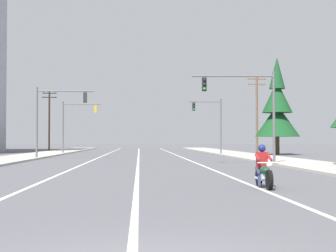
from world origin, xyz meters
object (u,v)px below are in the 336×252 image
object	(u,v)px
traffic_signal_near_left	(53,111)
utility_pole_left_far	(49,118)
traffic_signal_mid_right	(212,118)
utility_pole_right_far	(257,111)
conifer_tree_right_verge_far	(277,110)
traffic_signal_mid_left	(74,119)
traffic_signal_near_right	(250,102)
motorcycle_with_rider	(263,170)

from	to	relation	value
traffic_signal_near_left	utility_pole_left_far	xyz separation A→B (m)	(-6.67, 36.34, 0.97)
traffic_signal_mid_right	utility_pole_right_far	size ratio (longest dim) A/B	0.66
traffic_signal_near_left	traffic_signal_mid_right	size ratio (longest dim) A/B	1.00
traffic_signal_mid_right	utility_pole_left_far	bearing A→B (deg)	131.62
conifer_tree_right_verge_far	traffic_signal_mid_left	bearing A→B (deg)	166.25
utility_pole_left_far	conifer_tree_right_verge_far	bearing A→B (deg)	-41.18
traffic_signal_near_right	traffic_signal_mid_right	xyz separation A→B (m)	(0.69, 22.70, -0.12)
utility_pole_right_far	conifer_tree_right_verge_far	distance (m)	5.54
traffic_signal_near_left	conifer_tree_right_verge_far	xyz separation A→B (m)	(22.57, 10.76, 0.83)
conifer_tree_right_verge_far	motorcycle_with_rider	bearing A→B (deg)	-105.90
motorcycle_with_rider	conifer_tree_right_verge_far	xyz separation A→B (m)	(10.94, 38.41, 4.35)
motorcycle_with_rider	traffic_signal_mid_left	distance (m)	45.72
traffic_signal_near_left	utility_pole_right_far	bearing A→B (deg)	36.92
motorcycle_with_rider	traffic_signal_near_right	size ratio (longest dim) A/B	0.35
traffic_signal_mid_right	utility_pole_left_far	xyz separation A→B (m)	(-22.11, 24.89, 1.05)
motorcycle_with_rider	traffic_signal_near_right	xyz separation A→B (m)	(3.11, 16.41, 3.55)
traffic_signal_near_left	conifer_tree_right_verge_far	distance (m)	25.02
traffic_signal_mid_left	conifer_tree_right_verge_far	size ratio (longest dim) A/B	0.58
traffic_signal_near_right	utility_pole_left_far	size ratio (longest dim) A/B	0.66
traffic_signal_near_left	traffic_signal_mid_left	size ratio (longest dim) A/B	1.00
motorcycle_with_rider	utility_pole_left_far	distance (m)	66.71
traffic_signal_near_right	utility_pole_left_far	world-z (taller)	utility_pole_left_far
traffic_signal_mid_left	utility_pole_right_far	bearing A→B (deg)	-0.39
traffic_signal_mid_right	conifer_tree_right_verge_far	xyz separation A→B (m)	(7.14, -0.70, 0.92)
conifer_tree_right_verge_far	traffic_signal_mid_right	bearing A→B (deg)	174.44
traffic_signal_near_left	motorcycle_with_rider	bearing A→B (deg)	-67.19
utility_pole_left_far	conifer_tree_right_verge_far	distance (m)	38.86
traffic_signal_near_left	utility_pole_right_far	size ratio (longest dim) A/B	0.66
utility_pole_left_far	conifer_tree_right_verge_far	size ratio (longest dim) A/B	0.87
motorcycle_with_rider	utility_pole_right_far	distance (m)	45.19
utility_pole_right_far	utility_pole_left_far	size ratio (longest dim) A/B	1.00
utility_pole_right_far	motorcycle_with_rider	bearing A→B (deg)	-102.77
utility_pole_left_far	traffic_signal_near_left	bearing A→B (deg)	-79.59
motorcycle_with_rider	traffic_signal_mid_left	bearing A→B (deg)	105.16
traffic_signal_near_right	traffic_signal_mid_left	xyz separation A→B (m)	(-15.03, 27.60, -0.06)
utility_pole_left_far	traffic_signal_mid_left	bearing A→B (deg)	-72.28
traffic_signal_near_left	traffic_signal_near_right	bearing A→B (deg)	-37.33
conifer_tree_right_verge_far	traffic_signal_near_right	bearing A→B (deg)	-109.59
motorcycle_with_rider	utility_pole_right_far	world-z (taller)	utility_pole_right_far
traffic_signal_near_right	utility_pole_right_far	distance (m)	28.30
utility_pole_left_far	conifer_tree_right_verge_far	world-z (taller)	conifer_tree_right_verge_far
traffic_signal_mid_right	utility_pole_right_far	bearing A→B (deg)	37.77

